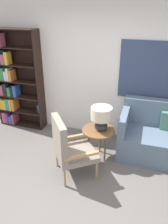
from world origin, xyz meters
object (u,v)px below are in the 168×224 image
at_px(bookshelf, 13,82).
at_px(side_table, 98,133).
at_px(armchair, 68,146).
at_px(table_lamp, 101,116).

distance_m(bookshelf, side_table, 2.26).
bearing_deg(side_table, armchair, -120.98).
distance_m(armchair, side_table, 0.67).
relative_size(side_table, table_lamp, 1.37).
height_order(bookshelf, side_table, bookshelf).
bearing_deg(bookshelf, table_lamp, -17.78).
xyz_separation_m(side_table, table_lamp, (0.04, 0.01, 0.32)).
height_order(armchair, side_table, armchair).
distance_m(bookshelf, table_lamp, 2.25).
relative_size(armchair, table_lamp, 2.42).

